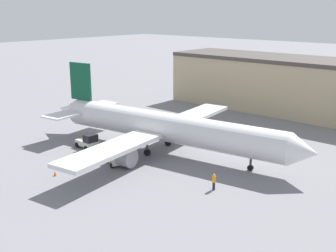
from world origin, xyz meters
The scene contains 6 objects.
ground_plane centered at (0.00, 0.00, 0.00)m, with size 400.00×400.00×0.00m, color slate.
airplane centered at (-0.93, -0.13, 3.42)m, with size 39.99×34.65×10.99m.
ground_crew_worker centered at (11.58, -5.78, 0.97)m, with size 0.40×0.40×1.82m.
baggage_tug centered at (-9.54, -5.84, 0.98)m, with size 3.26×2.29×2.11m.
belt_loader_truck centered at (-1.69, -7.54, 1.12)m, with size 3.44×3.13×2.44m.
safety_cone_near centered at (-4.45, -14.69, 0.28)m, with size 0.36×0.36×0.55m.
Camera 1 is at (35.23, -40.04, 18.55)m, focal length 45.00 mm.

